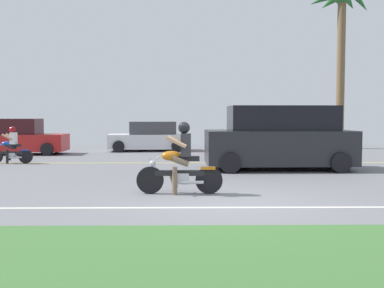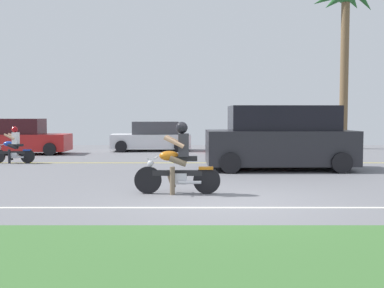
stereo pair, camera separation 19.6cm
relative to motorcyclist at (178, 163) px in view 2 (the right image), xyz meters
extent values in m
cube|color=slate|center=(0.95, 1.97, -0.70)|extent=(56.00, 30.00, 0.04)
cube|color=#3D6B33|center=(0.95, -5.13, -0.65)|extent=(56.00, 3.80, 0.06)
cube|color=silver|center=(0.95, -1.59, -0.68)|extent=(50.40, 0.12, 0.01)
cube|color=yellow|center=(0.95, 6.72, -0.68)|extent=(50.40, 0.12, 0.01)
cylinder|color=black|center=(-0.68, 0.02, -0.38)|extent=(0.61, 0.11, 0.61)
cylinder|color=black|center=(0.64, -0.01, -0.38)|extent=(0.61, 0.11, 0.61)
cylinder|color=#B7BAC1|center=(-0.58, 0.02, -0.13)|extent=(0.27, 0.06, 0.53)
cube|color=black|center=(-0.02, 0.00, -0.22)|extent=(1.11, 0.13, 0.12)
cube|color=#B7BAC1|center=(0.03, 0.00, -0.34)|extent=(0.33, 0.21, 0.24)
ellipsoid|color=#B76614|center=(-0.20, 0.01, 0.17)|extent=(0.45, 0.24, 0.22)
cube|color=black|center=(0.19, 0.00, 0.11)|extent=(0.49, 0.23, 0.10)
cube|color=#B76614|center=(0.62, -0.01, -0.10)|extent=(0.33, 0.17, 0.06)
cylinder|color=#B7BAC1|center=(-0.49, 0.02, 0.12)|extent=(0.05, 0.63, 0.04)
sphere|color=#B7BAC1|center=(-0.62, 0.02, 0.00)|extent=(0.14, 0.14, 0.14)
cylinder|color=#B7BAC1|center=(0.26, -0.12, -0.41)|extent=(0.51, 0.08, 0.07)
cube|color=#2D2D33|center=(0.12, 0.00, 0.41)|extent=(0.23, 0.33, 0.51)
sphere|color=black|center=(0.08, 0.00, 0.80)|extent=(0.26, 0.26, 0.26)
cylinder|color=brown|center=(0.01, 0.11, 0.06)|extent=(0.41, 0.14, 0.26)
cylinder|color=brown|center=(0.00, -0.10, 0.06)|extent=(0.41, 0.14, 0.26)
cylinder|color=brown|center=(-0.12, -0.14, -0.37)|extent=(0.11, 0.11, 0.62)
cylinder|color=brown|center=(-0.16, 0.13, -0.41)|extent=(0.21, 0.12, 0.34)
cylinder|color=tan|center=(-0.07, 0.21, 0.49)|extent=(0.46, 0.10, 0.29)
cylinder|color=tan|center=(-0.08, -0.20, 0.49)|extent=(0.46, 0.10, 0.29)
cube|color=#232328|center=(3.14, 4.68, 0.04)|extent=(4.74, 2.13, 1.09)
cube|color=black|center=(3.24, 4.68, 0.98)|extent=(3.42, 1.82, 0.79)
cylinder|color=black|center=(4.81, 5.73, -0.36)|extent=(0.64, 0.23, 0.64)
cylinder|color=black|center=(1.43, 5.66, -0.36)|extent=(0.64, 0.23, 0.64)
cylinder|color=black|center=(4.86, 3.69, -0.36)|extent=(0.64, 0.23, 0.64)
cylinder|color=black|center=(1.47, 3.62, -0.36)|extent=(0.64, 0.23, 0.64)
cylinder|color=black|center=(5.59, 4.72, 0.10)|extent=(0.21, 0.58, 0.58)
cube|color=#AD1E1E|center=(-7.48, 10.65, -0.15)|extent=(4.36, 1.67, 0.76)
cube|color=#351116|center=(-7.74, 10.64, 0.58)|extent=(2.54, 1.42, 0.70)
cylinder|color=black|center=(-5.91, 9.85, -0.40)|extent=(0.56, 0.19, 0.56)
cylinder|color=black|center=(-5.92, 11.47, -0.40)|extent=(0.56, 0.19, 0.56)
cube|color=silver|center=(-1.73, 12.62, -0.19)|extent=(3.99, 2.07, 0.67)
cube|color=#414147|center=(-1.50, 12.64, 0.46)|extent=(2.35, 1.70, 0.62)
cylinder|color=black|center=(-0.40, 13.61, -0.40)|extent=(0.57, 0.22, 0.56)
cylinder|color=black|center=(-3.18, 13.42, -0.40)|extent=(0.57, 0.22, 0.56)
cylinder|color=black|center=(-0.28, 11.82, -0.40)|extent=(0.57, 0.22, 0.56)
cylinder|color=black|center=(-3.06, 11.62, -0.40)|extent=(0.57, 0.22, 0.56)
cube|color=#AD1E1E|center=(3.49, 11.58, -0.16)|extent=(4.34, 1.83, 0.74)
cube|color=#351116|center=(3.75, 11.58, 0.55)|extent=(2.52, 1.56, 0.68)
cylinder|color=black|center=(5.04, 12.49, -0.40)|extent=(0.56, 0.19, 0.56)
cylinder|color=black|center=(1.93, 12.46, -0.40)|extent=(0.56, 0.19, 0.56)
cylinder|color=black|center=(5.06, 10.70, -0.40)|extent=(0.56, 0.19, 0.56)
cylinder|color=black|center=(1.95, 10.67, -0.40)|extent=(0.56, 0.19, 0.56)
cylinder|color=brown|center=(8.31, 14.15, 3.38)|extent=(0.43, 0.43, 8.13)
cone|color=#235B28|center=(8.01, 14.90, 7.24)|extent=(1.30, 2.01, 1.10)
cylinder|color=black|center=(-5.73, 6.62, -0.43)|extent=(0.51, 0.10, 0.51)
cylinder|color=#B7BAC1|center=(-6.75, 6.67, -0.22)|extent=(0.23, 0.05, 0.44)
cube|color=black|center=(-6.28, 6.65, -0.29)|extent=(0.93, 0.12, 0.10)
cube|color=#B7BAC1|center=(-6.24, 6.65, -0.39)|extent=(0.28, 0.18, 0.20)
ellipsoid|color=navy|center=(-6.43, 6.65, 0.03)|extent=(0.37, 0.20, 0.19)
cube|color=black|center=(-6.11, 6.64, -0.02)|extent=(0.42, 0.20, 0.08)
cube|color=navy|center=(-5.74, 6.63, -0.20)|extent=(0.28, 0.15, 0.05)
cylinder|color=#B7BAC1|center=(-6.68, 6.66, -0.01)|extent=(0.05, 0.53, 0.03)
sphere|color=#B7BAC1|center=(-6.78, 6.67, -0.11)|extent=(0.12, 0.12, 0.12)
cylinder|color=#B7BAC1|center=(-6.05, 6.54, -0.45)|extent=(0.43, 0.08, 0.06)
cube|color=white|center=(-6.16, 6.64, 0.24)|extent=(0.20, 0.28, 0.43)
sphere|color=maroon|center=(-6.19, 6.64, 0.56)|extent=(0.22, 0.22, 0.22)
cylinder|color=black|center=(-6.26, 6.73, -0.06)|extent=(0.35, 0.12, 0.21)
cylinder|color=black|center=(-6.27, 6.56, -0.06)|extent=(0.35, 0.12, 0.21)
cylinder|color=black|center=(-6.37, 6.53, -0.42)|extent=(0.10, 0.10, 0.52)
cylinder|color=black|center=(-6.39, 6.75, -0.45)|extent=(0.18, 0.10, 0.29)
cylinder|color=tan|center=(-6.32, 6.82, 0.30)|extent=(0.39, 0.09, 0.24)
cylinder|color=tan|center=(-6.34, 6.48, 0.30)|extent=(0.39, 0.09, 0.24)
camera|label=1|loc=(0.12, -10.27, 1.07)|focal=43.26mm
camera|label=2|loc=(0.31, -10.28, 1.07)|focal=43.26mm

